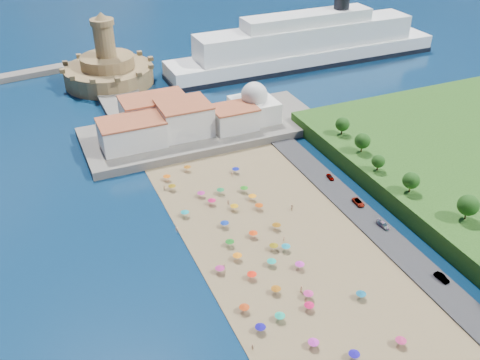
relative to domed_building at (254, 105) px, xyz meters
name	(u,v)px	position (x,y,z in m)	size (l,w,h in m)	color
ground	(264,254)	(-30.00, -71.00, -8.97)	(700.00, 700.00, 0.00)	#071938
terrace	(204,130)	(-20.00, 2.00, -7.47)	(90.00, 36.00, 3.00)	#59544C
jetty	(125,105)	(-42.00, 37.00, -7.77)	(18.00, 70.00, 2.40)	#59544C
waterfront_buildings	(169,120)	(-33.05, 2.64, -1.10)	(57.00, 29.00, 11.00)	silver
domed_building	(254,105)	(0.00, 0.00, 0.00)	(16.00, 16.00, 15.00)	silver
fortress	(108,69)	(-42.00, 67.00, -2.29)	(40.00, 40.00, 32.40)	#977E4B
cruise_ship	(306,46)	(52.94, 53.44, 0.21)	(142.21, 22.12, 31.03)	black
beach_parasols	(278,276)	(-31.68, -82.41, -6.83)	(30.39, 116.75, 2.20)	gray
beachgoers	(268,263)	(-31.36, -76.15, -7.84)	(36.28, 96.54, 1.88)	tan
parked_cars	(389,230)	(6.00, -77.09, -7.62)	(2.47, 73.82, 1.38)	gray
hillside_trees	(431,193)	(19.27, -76.71, 0.96)	(15.30, 105.71, 7.53)	#382314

